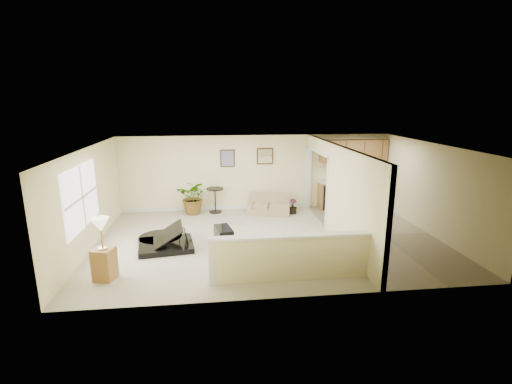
{
  "coord_description": "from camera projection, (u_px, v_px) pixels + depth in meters",
  "views": [
    {
      "loc": [
        -1.42,
        -9.19,
        3.64
      ],
      "look_at": [
        -0.3,
        0.4,
        1.22
      ],
      "focal_mm": 26.0,
      "sensor_mm": 36.0,
      "label": 1
    }
  ],
  "objects": [
    {
      "name": "accent_table",
      "position": [
        215.0,
        197.0,
        12.17
      ],
      "size": [
        0.57,
        0.57,
        0.82
      ],
      "color": "black",
      "rests_on": "floor"
    },
    {
      "name": "kitchen_cabinets",
      "position": [
        349.0,
        183.0,
        12.68
      ],
      "size": [
        2.36,
        0.65,
        2.33
      ],
      "color": "olive",
      "rests_on": "floor"
    },
    {
      "name": "piano",
      "position": [
        164.0,
        227.0,
        9.33
      ],
      "size": [
        1.68,
        1.72,
        1.25
      ],
      "rotation": [
        0.0,
        0.0,
        0.15
      ],
      "color": "black",
      "rests_on": "floor"
    },
    {
      "name": "kitchen_vinyl",
      "position": [
        381.0,
        235.0,
        10.25
      ],
      "size": [
        2.7,
        6.0,
        0.01
      ],
      "primitive_type": "cube",
      "color": "gray",
      "rests_on": "floor"
    },
    {
      "name": "loveseat",
      "position": [
        269.0,
        204.0,
        12.19
      ],
      "size": [
        1.56,
        1.1,
        0.79
      ],
      "rotation": [
        0.0,
        0.0,
        -0.25
      ],
      "color": "#9B8962",
      "rests_on": "floor"
    },
    {
      "name": "interior_partition",
      "position": [
        333.0,
        191.0,
        10.05
      ],
      "size": [
        0.18,
        5.99,
        2.5
      ],
      "color": "beige",
      "rests_on": "floor"
    },
    {
      "name": "wall_mirror",
      "position": [
        265.0,
        156.0,
        12.36
      ],
      "size": [
        0.55,
        0.04,
        0.55
      ],
      "color": "#392815",
      "rests_on": "back_wall"
    },
    {
      "name": "piano_bench",
      "position": [
        224.0,
        237.0,
        9.46
      ],
      "size": [
        0.51,
        0.78,
        0.48
      ],
      "primitive_type": "cube",
      "rotation": [
        0.0,
        0.0,
        0.21
      ],
      "color": "black",
      "rests_on": "floor"
    },
    {
      "name": "right_wall",
      "position": [
        432.0,
        190.0,
        10.1
      ],
      "size": [
        0.04,
        6.0,
        2.5
      ],
      "primitive_type": "cube",
      "color": "beige",
      "rests_on": "floor"
    },
    {
      "name": "pony_half_wall",
      "position": [
        290.0,
        257.0,
        7.57
      ],
      "size": [
        3.42,
        0.22,
        1.0
      ],
      "color": "beige",
      "rests_on": "floor"
    },
    {
      "name": "palm_plant",
      "position": [
        194.0,
        197.0,
        12.03
      ],
      "size": [
        1.22,
        1.13,
        1.12
      ],
      "color": "black",
      "rests_on": "floor"
    },
    {
      "name": "back_wall",
      "position": [
        256.0,
        172.0,
        12.49
      ],
      "size": [
        9.0,
        0.04,
        2.5
      ],
      "primitive_type": "cube",
      "color": "beige",
      "rests_on": "floor"
    },
    {
      "name": "small_plant",
      "position": [
        293.0,
        207.0,
        12.14
      ],
      "size": [
        0.28,
        0.28,
        0.49
      ],
      "color": "black",
      "rests_on": "floor"
    },
    {
      "name": "left_wall",
      "position": [
        88.0,
        200.0,
        9.09
      ],
      "size": [
        0.04,
        6.0,
        2.5
      ],
      "primitive_type": "cube",
      "color": "beige",
      "rests_on": "floor"
    },
    {
      "name": "floor",
      "position": [
        269.0,
        240.0,
        9.9
      ],
      "size": [
        9.0,
        9.0,
        0.0
      ],
      "primitive_type": "plane",
      "color": "#BAB290",
      "rests_on": "ground"
    },
    {
      "name": "wall_art_left",
      "position": [
        228.0,
        158.0,
        12.23
      ],
      "size": [
        0.48,
        0.04,
        0.58
      ],
      "color": "#392815",
      "rests_on": "back_wall"
    },
    {
      "name": "ceiling",
      "position": [
        270.0,
        146.0,
        9.3
      ],
      "size": [
        9.0,
        6.0,
        0.04
      ],
      "primitive_type": "cube",
      "color": "white",
      "rests_on": "back_wall"
    },
    {
      "name": "left_window",
      "position": [
        81.0,
        197.0,
        8.56
      ],
      "size": [
        0.05,
        2.15,
        1.45
      ],
      "primitive_type": "cube",
      "color": "white",
      "rests_on": "left_wall"
    },
    {
      "name": "lamp_stand",
      "position": [
        103.0,
        254.0,
        7.6
      ],
      "size": [
        0.48,
        0.48,
        1.33
      ],
      "color": "olive",
      "rests_on": "floor"
    },
    {
      "name": "front_wall",
      "position": [
        294.0,
        235.0,
        6.71
      ],
      "size": [
        9.0,
        0.04,
        2.5
      ],
      "primitive_type": "cube",
      "color": "beige",
      "rests_on": "floor"
    }
  ]
}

